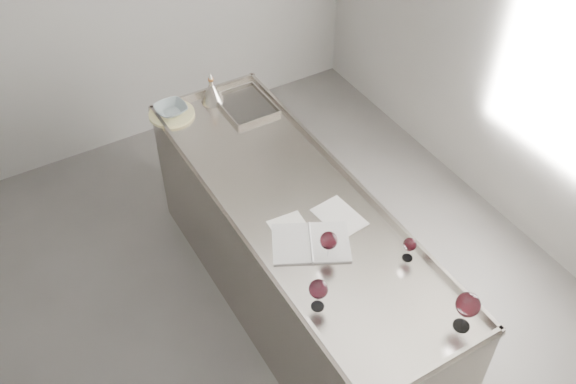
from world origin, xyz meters
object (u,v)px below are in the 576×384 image
counter (295,257)px  wine_funnel (212,93)px  ceramic_bowl (171,109)px  wine_glass_small (410,245)px  wine_glass_right (468,306)px  wine_glass_left (318,290)px  wine_glass_middle (329,241)px  notebook (311,243)px

counter → wine_funnel: wine_funnel is taller
ceramic_bowl → wine_glass_small: bearing=-72.2°
wine_glass_right → wine_funnel: 2.17m
wine_glass_left → wine_glass_small: bearing=2.1°
counter → ceramic_bowl: bearing=104.3°
wine_glass_small → ceramic_bowl: bearing=107.8°
wine_glass_left → wine_glass_middle: (0.20, 0.23, -0.00)m
wine_glass_left → notebook: (0.18, 0.35, -0.12)m
wine_glass_left → ceramic_bowl: bearing=90.0°
wine_glass_right → wine_glass_small: 0.45m
counter → wine_glass_left: 0.92m
wine_glass_right → wine_funnel: wine_funnel is taller
wine_glass_small → ceramic_bowl: size_ratio=0.69×
wine_glass_middle → wine_glass_small: wine_glass_middle is taller
wine_glass_right → ceramic_bowl: 2.22m
notebook → wine_glass_small: bearing=-14.1°
wine_glass_left → wine_funnel: size_ratio=0.81×
ceramic_bowl → wine_funnel: size_ratio=0.90×
wine_glass_left → wine_glass_right: 0.67m
wine_glass_left → wine_glass_right: wine_glass_right is taller
wine_glass_right → wine_glass_left: bearing=139.9°
wine_glass_left → ceramic_bowl: size_ratio=0.90×
counter → wine_glass_right: bearing=-77.8°
wine_glass_left → wine_glass_middle: wine_glass_left is taller
counter → wine_glass_small: wine_glass_small is taller
wine_glass_left → wine_glass_small: size_ratio=1.30×
wine_glass_right → ceramic_bowl: bearing=103.3°
wine_glass_middle → wine_glass_right: (0.30, -0.65, 0.03)m
wine_glass_middle → wine_glass_small: bearing=-30.9°
notebook → ceramic_bowl: (-0.18, 1.38, 0.04)m
wine_glass_small → counter: bearing=113.6°
wine_glass_right → wine_glass_small: (0.04, 0.45, -0.06)m
notebook → ceramic_bowl: bearing=125.3°
wine_glass_small → notebook: bearing=138.1°
wine_glass_right → notebook: 0.86m
notebook → wine_funnel: bearing=113.3°
wine_glass_left → wine_funnel: bearing=80.5°
ceramic_bowl → wine_glass_right: bearing=-76.7°
counter → ceramic_bowl: size_ratio=12.19×
wine_glass_left → notebook: size_ratio=0.37×
wine_glass_middle → wine_glass_right: 0.72m
wine_glass_left → wine_glass_small: 0.55m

